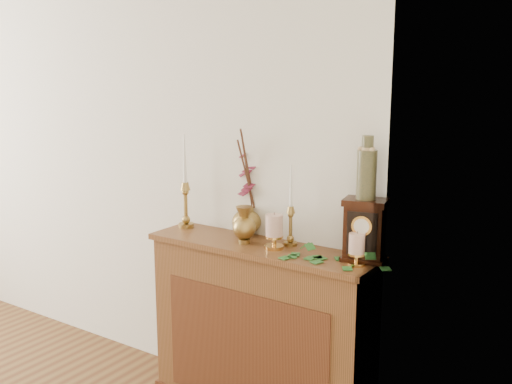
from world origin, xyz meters
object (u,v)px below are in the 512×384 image
Objects in this scene: bud_vase at (244,225)px; ceramic_vase at (367,171)px; candlestick_left at (186,197)px; ginger_jar at (249,186)px; mantel_clock at (364,231)px; candlestick_center at (291,219)px.

ceramic_vase reaches higher than bud_vase.
candlestick_left is 0.47m from bud_vase.
ceramic_vase is at bearing 0.23° from candlestick_left.
bud_vase is at bearing -9.59° from candlestick_left.
ceramic_vase is (0.62, 0.08, 0.33)m from bud_vase.
ginger_jar is at bearing 172.71° from ceramic_vase.
bud_vase is 0.63m from mantel_clock.
ginger_jar is 1.98× the size of ceramic_vase.
mantel_clock is at bearing -2.81° from candlestick_center.
candlestick_center is 1.41× the size of mantel_clock.
mantel_clock reaches higher than bud_vase.
ginger_jar is at bearing 117.94° from bud_vase.
candlestick_left is at bearing -179.77° from ceramic_vase.
candlestick_center is 2.15× the size of bud_vase.
candlestick_left is 1.27× the size of candlestick_center.
ceramic_vase is (0.41, -0.02, 0.29)m from candlestick_center.
candlestick_center reaches higher than mantel_clock.
bud_vase is 0.66× the size of mantel_clock.
candlestick_left is 1.11m from ceramic_vase.
ginger_jar reaches higher than bud_vase.
candlestick_left is 1.80× the size of mantel_clock.
bud_vase is at bearing 175.87° from mantel_clock.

